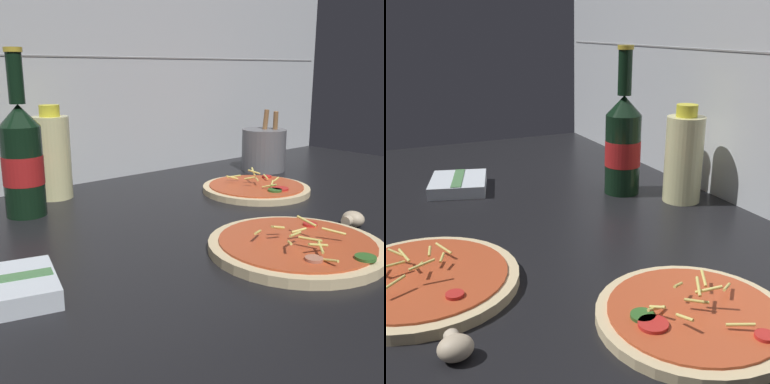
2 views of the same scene
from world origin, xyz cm
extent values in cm
cube|color=black|center=(0.00, 0.00, 1.25)|extent=(160.00, 90.00, 2.50)
cube|color=silver|center=(0.00, 45.50, 30.00)|extent=(160.00, 1.00, 60.00)
cube|color=gray|center=(0.00, 44.95, 30.00)|extent=(156.80, 0.16, 0.30)
cylinder|color=beige|center=(-1.19, -12.35, 3.19)|extent=(24.78, 24.78, 1.38)
cylinder|color=#C14C28|center=(-1.19, -12.35, 4.03)|extent=(21.81, 21.81, 0.30)
cylinder|color=red|center=(5.85, -9.53, 4.38)|extent=(2.16, 2.16, 0.40)
cylinder|color=#336628|center=(0.33, -22.25, 4.38)|extent=(2.70, 2.70, 0.40)
cylinder|color=#B7755B|center=(-5.31, -18.28, 4.38)|extent=(2.29, 2.29, 0.40)
cylinder|color=#EADB6B|center=(-3.30, -10.82, 6.21)|extent=(2.01, 0.81, 0.79)
cylinder|color=#EADB6B|center=(-3.62, -13.97, 6.13)|extent=(3.35, 1.22, 0.78)
cylinder|color=#EADB6B|center=(-3.21, -17.72, 5.32)|extent=(2.63, 2.65, 0.68)
cylinder|color=#EADB6B|center=(-3.08, -17.23, 5.40)|extent=(3.27, 1.06, 1.08)
cylinder|color=#EADB6B|center=(-4.77, -20.23, 4.66)|extent=(0.84, 2.70, 1.04)
cylinder|color=#EADB6B|center=(2.48, -15.87, 5.66)|extent=(1.98, 3.06, 0.87)
cylinder|color=#EADB6B|center=(-2.52, -15.58, 5.61)|extent=(1.18, 3.23, 0.48)
cylinder|color=#EADB6B|center=(-2.05, -9.49, 5.57)|extent=(1.83, 1.10, 0.74)
cylinder|color=#EADB6B|center=(0.97, -12.34, 6.60)|extent=(0.51, 3.24, 1.04)
cylinder|color=#EADB6B|center=(-5.90, -14.85, 5.70)|extent=(1.88, 1.95, 0.89)
cylinder|color=#EADB6B|center=(-0.88, -12.49, 5.65)|extent=(2.14, 1.29, 0.74)
cylinder|color=#EADB6B|center=(-5.23, -8.75, 5.37)|extent=(2.95, 1.84, 0.95)
cylinder|color=beige|center=(19.80, 14.21, 3.12)|extent=(22.17, 22.17, 1.25)
cylinder|color=#C14C28|center=(19.80, 14.21, 3.90)|extent=(19.51, 19.51, 0.30)
cylinder|color=red|center=(26.97, 17.53, 4.25)|extent=(2.11, 2.11, 0.40)
cylinder|color=#336628|center=(18.65, 8.20, 4.25)|extent=(2.77, 2.77, 0.40)
cylinder|color=red|center=(20.46, 8.34, 4.25)|extent=(3.29, 3.29, 0.40)
cylinder|color=#EADB6B|center=(18.81, 9.80, 4.82)|extent=(1.35, 2.97, 1.21)
cylinder|color=#EADB6B|center=(16.53, 18.05, 5.46)|extent=(2.51, 1.49, 1.07)
cylinder|color=#EADB6B|center=(19.35, 9.55, 5.36)|extent=(1.82, 1.27, 0.89)
cylinder|color=#EADB6B|center=(20.33, 15.56, 6.56)|extent=(1.98, 2.62, 1.36)
cylinder|color=#EADB6B|center=(19.62, 14.69, 6.78)|extent=(2.54, 1.63, 1.22)
cylinder|color=#EADB6B|center=(22.28, 10.97, 5.43)|extent=(2.24, 0.85, 0.78)
cylinder|color=#EADB6B|center=(20.02, 14.27, 5.25)|extent=(1.97, 2.33, 0.39)
cylinder|color=#EADB6B|center=(17.27, 13.74, 5.97)|extent=(1.40, 2.02, 0.85)
cylinder|color=#EADB6B|center=(24.96, 16.10, 4.74)|extent=(1.89, 2.73, 0.64)
cylinder|color=#EADB6B|center=(18.78, 19.64, 5.07)|extent=(2.03, 2.60, 1.00)
cylinder|color=black|center=(-23.00, 29.44, 10.30)|extent=(6.95, 6.95, 15.59)
cone|color=black|center=(-23.00, 29.44, 19.96)|extent=(6.95, 6.95, 3.74)
cylinder|color=black|center=(-23.00, 29.44, 25.98)|extent=(2.64, 2.64, 8.30)
cylinder|color=gold|center=(-23.00, 29.44, 30.53)|extent=(3.04, 3.04, 0.80)
cylinder|color=red|center=(-23.00, 29.44, 10.61)|extent=(7.02, 7.02, 4.99)
cylinder|color=beige|center=(-13.98, 37.34, 10.56)|extent=(7.07, 7.07, 16.12)
cylinder|color=yellow|center=(-13.98, 37.34, 19.72)|extent=(3.89, 3.89, 2.20)
cylinder|color=beige|center=(13.58, -11.33, 3.79)|extent=(1.66, 1.66, 1.66)
ellipsoid|color=#C6B293|center=(15.06, -11.33, 3.79)|extent=(3.13, 3.68, 2.58)
cylinder|color=slate|center=(38.05, 28.35, 7.69)|extent=(10.99, 10.99, 10.38)
cylinder|color=olive|center=(38.35, 28.58, 12.19)|extent=(2.20, 2.33, 11.14)
cylinder|color=olive|center=(40.01, 26.56, 11.99)|extent=(2.14, 2.18, 10.73)
camera|label=1|loc=(-53.47, -51.18, 27.51)|focal=45.00mm
camera|label=2|loc=(56.57, -17.19, 33.90)|focal=45.00mm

